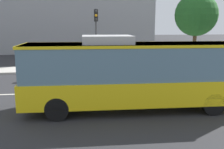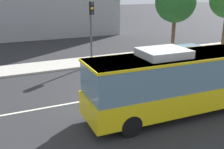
# 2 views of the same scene
# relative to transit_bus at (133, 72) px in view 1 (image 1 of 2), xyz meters

# --- Properties ---
(ground_plane) EXTENTS (160.00, 160.00, 0.00)m
(ground_plane) POSITION_rel_transit_bus_xyz_m (-1.05, 3.44, -1.81)
(ground_plane) COLOR #28282B
(sidewalk_kerb) EXTENTS (80.00, 2.93, 0.14)m
(sidewalk_kerb) POSITION_rel_transit_bus_xyz_m (-1.05, 11.22, -1.74)
(sidewalk_kerb) COLOR #B2ADA3
(sidewalk_kerb) RESTS_ON ground_plane
(lane_centre_line) EXTENTS (76.00, 0.16, 0.01)m
(lane_centre_line) POSITION_rel_transit_bus_xyz_m (-1.05, 3.44, -1.80)
(lane_centre_line) COLOR silver
(lane_centre_line) RESTS_ON ground_plane
(transit_bus) EXTENTS (10.06, 2.75, 3.46)m
(transit_bus) POSITION_rel_transit_bus_xyz_m (0.00, 0.00, 0.00)
(transit_bus) COLOR yellow
(transit_bus) RESTS_ON ground_plane
(sedan_beige) EXTENTS (4.53, 1.88, 1.46)m
(sedan_beige) POSITION_rel_transit_bus_xyz_m (6.51, 7.65, -1.09)
(sedan_beige) COLOR #C6B793
(sedan_beige) RESTS_ON ground_plane
(traffic_light_far_corner) EXTENTS (0.33, 0.62, 5.20)m
(traffic_light_far_corner) POSITION_rel_transit_bus_xyz_m (-0.97, 10.18, 1.75)
(traffic_light_far_corner) COLOR #47474C
(traffic_light_far_corner) RESTS_ON ground_plane
(street_tree_kerbside_right) EXTENTS (3.99, 3.99, 6.81)m
(street_tree_kerbside_right) POSITION_rel_transit_bus_xyz_m (8.58, 12.12, 2.99)
(street_tree_kerbside_right) COLOR #4C3823
(street_tree_kerbside_right) RESTS_ON ground_plane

